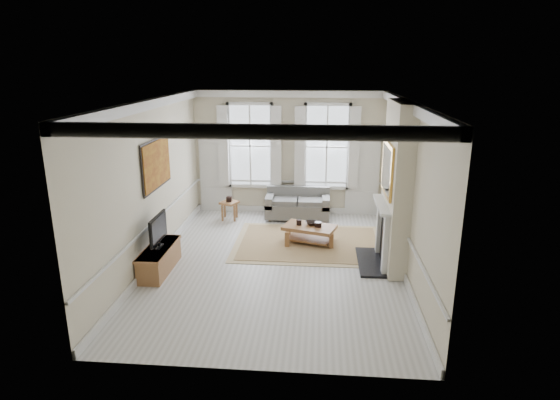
# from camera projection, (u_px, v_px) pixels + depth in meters

# --- Properties ---
(floor) EXTENTS (7.20, 7.20, 0.00)m
(floor) POSITION_uv_depth(u_px,v_px,m) (276.00, 264.00, 9.92)
(floor) COLOR #B7B5AD
(floor) RESTS_ON ground
(ceiling) EXTENTS (7.20, 7.20, 0.00)m
(ceiling) POSITION_uv_depth(u_px,v_px,m) (276.00, 100.00, 8.96)
(ceiling) COLOR white
(ceiling) RESTS_ON back_wall
(back_wall) EXTENTS (5.20, 0.00, 5.20)m
(back_wall) POSITION_uv_depth(u_px,v_px,m) (288.00, 153.00, 12.88)
(back_wall) COLOR beige
(back_wall) RESTS_ON floor
(left_wall) EXTENTS (0.00, 7.20, 7.20)m
(left_wall) POSITION_uv_depth(u_px,v_px,m) (151.00, 183.00, 9.65)
(left_wall) COLOR beige
(left_wall) RESTS_ON floor
(right_wall) EXTENTS (0.00, 7.20, 7.20)m
(right_wall) POSITION_uv_depth(u_px,v_px,m) (407.00, 189.00, 9.23)
(right_wall) COLOR beige
(right_wall) RESTS_ON floor
(window_left) EXTENTS (1.26, 0.20, 2.20)m
(window_left) POSITION_uv_depth(u_px,v_px,m) (250.00, 146.00, 12.86)
(window_left) COLOR #B2BCC6
(window_left) RESTS_ON back_wall
(window_right) EXTENTS (1.26, 0.20, 2.20)m
(window_right) POSITION_uv_depth(u_px,v_px,m) (327.00, 147.00, 12.69)
(window_right) COLOR #B2BCC6
(window_right) RESTS_ON back_wall
(door_left) EXTENTS (0.90, 0.08, 2.30)m
(door_left) POSITION_uv_depth(u_px,v_px,m) (216.00, 172.00, 13.17)
(door_left) COLOR silver
(door_left) RESTS_ON floor
(door_right) EXTENTS (0.90, 0.08, 2.30)m
(door_right) POSITION_uv_depth(u_px,v_px,m) (363.00, 174.00, 12.83)
(door_right) COLOR silver
(door_right) RESTS_ON floor
(painting) EXTENTS (0.05, 1.66, 1.06)m
(painting) POSITION_uv_depth(u_px,v_px,m) (157.00, 164.00, 9.84)
(painting) COLOR #AE7C1D
(painting) RESTS_ON left_wall
(chimney_breast) EXTENTS (0.35, 1.70, 3.38)m
(chimney_breast) POSITION_uv_depth(u_px,v_px,m) (397.00, 186.00, 9.43)
(chimney_breast) COLOR beige
(chimney_breast) RESTS_ON floor
(hearth) EXTENTS (0.55, 1.50, 0.05)m
(hearth) POSITION_uv_depth(u_px,v_px,m) (371.00, 262.00, 9.94)
(hearth) COLOR black
(hearth) RESTS_ON floor
(fireplace) EXTENTS (0.21, 1.45, 1.33)m
(fireplace) POSITION_uv_depth(u_px,v_px,m) (382.00, 231.00, 9.73)
(fireplace) COLOR silver
(fireplace) RESTS_ON floor
(mirror) EXTENTS (0.06, 1.26, 1.06)m
(mirror) POSITION_uv_depth(u_px,v_px,m) (387.00, 169.00, 9.35)
(mirror) COLOR gold
(mirror) RESTS_ON chimney_breast
(sofa) EXTENTS (1.72, 0.84, 0.83)m
(sofa) POSITION_uv_depth(u_px,v_px,m) (298.00, 205.00, 12.77)
(sofa) COLOR #555553
(sofa) RESTS_ON floor
(side_table) EXTENTS (0.54, 0.54, 0.50)m
(side_table) POSITION_uv_depth(u_px,v_px,m) (229.00, 205.00, 12.62)
(side_table) COLOR brown
(side_table) RESTS_ON floor
(rug) EXTENTS (3.50, 2.60, 0.02)m
(rug) POSITION_uv_depth(u_px,v_px,m) (309.00, 243.00, 11.02)
(rug) COLOR #9A784F
(rug) RESTS_ON floor
(coffee_table) EXTENTS (1.33, 1.01, 0.44)m
(coffee_table) POSITION_uv_depth(u_px,v_px,m) (309.00, 229.00, 10.92)
(coffee_table) COLOR brown
(coffee_table) RESTS_ON rug
(ceramic_pot_a) EXTENTS (0.13, 0.13, 0.13)m
(ceramic_pot_a) POSITION_uv_depth(u_px,v_px,m) (299.00, 222.00, 10.95)
(ceramic_pot_a) COLOR black
(ceramic_pot_a) RESTS_ON coffee_table
(ceramic_pot_b) EXTENTS (0.16, 0.16, 0.11)m
(ceramic_pot_b) POSITION_uv_depth(u_px,v_px,m) (318.00, 224.00, 10.82)
(ceramic_pot_b) COLOR black
(ceramic_pot_b) RESTS_ON coffee_table
(bowl) EXTENTS (0.36, 0.36, 0.07)m
(bowl) POSITION_uv_depth(u_px,v_px,m) (312.00, 223.00, 10.98)
(bowl) COLOR black
(bowl) RESTS_ON coffee_table
(tv_stand) EXTENTS (0.46, 1.44, 0.52)m
(tv_stand) POSITION_uv_depth(u_px,v_px,m) (159.00, 259.00, 9.51)
(tv_stand) COLOR brown
(tv_stand) RESTS_ON floor
(tv) EXTENTS (0.08, 0.90, 0.68)m
(tv) POSITION_uv_depth(u_px,v_px,m) (158.00, 229.00, 9.32)
(tv) COLOR black
(tv) RESTS_ON tv_stand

